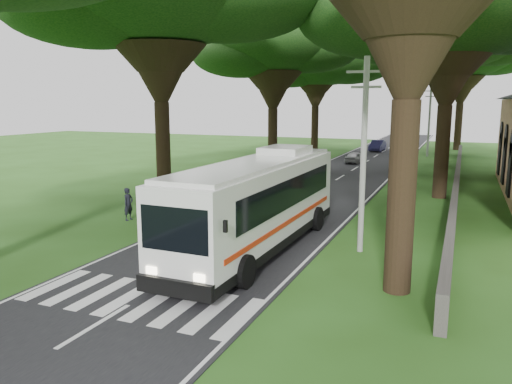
{
  "coord_description": "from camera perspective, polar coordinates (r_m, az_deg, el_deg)",
  "views": [
    {
      "loc": [
        9.22,
        -14.39,
        6.23
      ],
      "look_at": [
        0.72,
        6.08,
        2.2
      ],
      "focal_mm": 35.0,
      "sensor_mm": 36.0,
      "label": 1
    }
  ],
  "objects": [
    {
      "name": "road",
      "position": [
        40.93,
        9.27,
        1.43
      ],
      "size": [
        8.0,
        120.0,
        0.04
      ],
      "primitive_type": "cube",
      "color": "black",
      "rests_on": "ground"
    },
    {
      "name": "pole_mid",
      "position": [
        40.62,
        17.39,
        6.94
      ],
      "size": [
        1.6,
        0.24,
        8.0
      ],
      "color": "gray",
      "rests_on": "ground"
    },
    {
      "name": "pole_far",
      "position": [
        60.54,
        19.19,
        7.8
      ],
      "size": [
        1.6,
        0.24,
        8.0
      ],
      "color": "gray",
      "rests_on": "ground"
    },
    {
      "name": "pole_near",
      "position": [
        20.83,
        12.19,
        4.42
      ],
      "size": [
        1.6,
        0.24,
        8.0
      ],
      "color": "gray",
      "rests_on": "ground"
    },
    {
      "name": "pedestrian",
      "position": [
        27.32,
        -14.38,
        -1.34
      ],
      "size": [
        0.46,
        0.66,
        1.74
      ],
      "primitive_type": "imported",
      "rotation": [
        0.0,
        0.0,
        1.5
      ],
      "color": "black",
      "rests_on": "ground"
    },
    {
      "name": "tree_r_midb",
      "position": [
        52.8,
        21.43,
        16.5
      ],
      "size": [
        15.77,
        15.77,
        16.01
      ],
      "color": "black",
      "rests_on": "ground"
    },
    {
      "name": "tree_r_mida",
      "position": [
        34.93,
        21.49,
        19.5
      ],
      "size": [
        16.31,
        16.31,
        15.76
      ],
      "color": "black",
      "rests_on": "ground"
    },
    {
      "name": "property_wall",
      "position": [
        38.8,
        21.98,
        1.21
      ],
      "size": [
        0.35,
        50.0,
        1.2
      ],
      "primitive_type": "cube",
      "color": "#383533",
      "rests_on": "ground"
    },
    {
      "name": "tree_l_midb",
      "position": [
        47.7,
        1.98,
        16.28
      ],
      "size": [
        12.65,
        12.65,
        14.07
      ],
      "color": "black",
      "rests_on": "ground"
    },
    {
      "name": "coach_bus",
      "position": [
        20.98,
        0.33,
        -1.18
      ],
      "size": [
        3.23,
        12.99,
        3.82
      ],
      "rotation": [
        0.0,
        0.0,
        -0.02
      ],
      "color": "silver",
      "rests_on": "ground"
    },
    {
      "name": "tree_r_far",
      "position": [
        70.65,
        22.63,
        14.41
      ],
      "size": [
        14.7,
        14.7,
        15.49
      ],
      "color": "black",
      "rests_on": "ground"
    },
    {
      "name": "distant_car_b",
      "position": [
        65.45,
        13.72,
        5.18
      ],
      "size": [
        1.65,
        4.24,
        1.38
      ],
      "primitive_type": "imported",
      "rotation": [
        0.0,
        0.0,
        -0.05
      ],
      "color": "#242250",
      "rests_on": "road"
    },
    {
      "name": "tree_l_far",
      "position": [
        65.06,
        6.9,
        14.72
      ],
      "size": [
        15.76,
        15.76,
        14.75
      ],
      "color": "black",
      "rests_on": "ground"
    },
    {
      "name": "crosswalk",
      "position": [
        16.65,
        -13.35,
        -11.96
      ],
      "size": [
        8.0,
        3.0,
        0.01
      ],
      "primitive_type": "cube",
      "color": "silver",
      "rests_on": "ground"
    },
    {
      "name": "distant_car_a",
      "position": [
        52.08,
        11.35,
        3.91
      ],
      "size": [
        2.02,
        3.62,
        1.16
      ],
      "primitive_type": "imported",
      "rotation": [
        0.0,
        0.0,
        2.95
      ],
      "color": "#99999D",
      "rests_on": "road"
    },
    {
      "name": "ground",
      "position": [
        18.19,
        -9.62,
        -9.88
      ],
      "size": [
        140.0,
        140.0,
        0.0
      ],
      "primitive_type": "plane",
      "color": "#264D16",
      "rests_on": "ground"
    }
  ]
}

